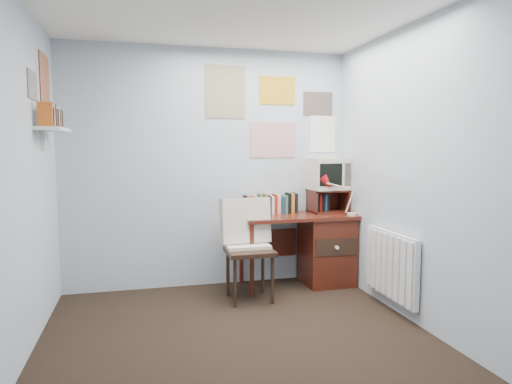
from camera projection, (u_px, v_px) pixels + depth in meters
ground at (247, 355)px, 3.24m from camera, size 3.50×3.50×0.00m
back_wall at (209, 168)px, 4.81m from camera, size 3.00×0.02×2.50m
left_wall at (5, 184)px, 2.75m from camera, size 0.02×3.50×2.50m
right_wall at (437, 176)px, 3.49m from camera, size 0.02×3.50×2.50m
desk at (321, 246)px, 4.92m from camera, size 1.20×0.55×0.76m
desk_chair at (249, 252)px, 4.37m from camera, size 0.49×0.47×0.95m
desk_lamp at (352, 198)px, 4.76m from camera, size 0.30×0.28×0.37m
tv_riser at (328, 201)px, 5.01m from camera, size 0.40×0.30×0.25m
crt_tv at (327, 172)px, 5.00m from camera, size 0.41×0.38×0.37m
book_row at (271, 203)px, 4.92m from camera, size 0.60×0.14×0.22m
radiator at (391, 265)px, 4.09m from camera, size 0.09×0.80×0.60m
wall_shelf at (53, 130)px, 3.80m from camera, size 0.20×0.62×0.24m
posters_back at (273, 112)px, 4.92m from camera, size 1.20×0.01×0.90m
posters_left at (39, 83)px, 3.74m from camera, size 0.01×0.70×0.60m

